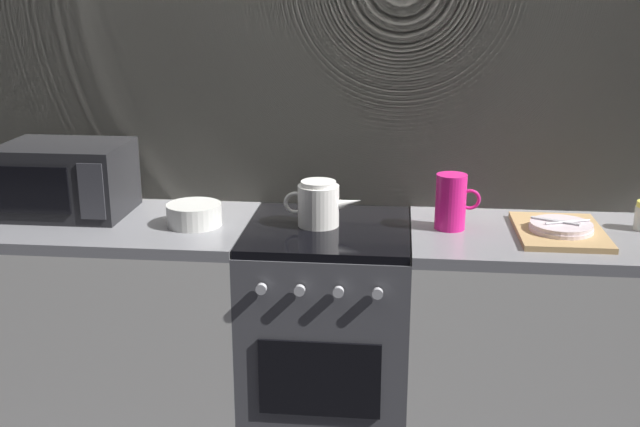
% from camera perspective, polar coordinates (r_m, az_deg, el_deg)
% --- Properties ---
extents(back_wall, '(3.60, 0.05, 2.40)m').
position_cam_1_polar(back_wall, '(3.03, 1.19, 6.27)').
color(back_wall, '#B2AD9E').
rests_on(back_wall, ground_plane).
extents(counter_left, '(1.20, 0.60, 0.90)m').
position_cam_1_polar(counter_left, '(3.16, -16.05, -8.24)').
color(counter_left, silver).
rests_on(counter_left, ground_plane).
extents(stove_unit, '(0.60, 0.63, 0.90)m').
position_cam_1_polar(stove_unit, '(2.96, 0.58, -9.35)').
color(stove_unit, '#4C4C51').
rests_on(stove_unit, ground_plane).
extents(counter_right, '(1.20, 0.60, 0.90)m').
position_cam_1_polar(counter_right, '(3.02, 18.08, -9.64)').
color(counter_right, silver).
rests_on(counter_right, ground_plane).
extents(microwave, '(0.46, 0.35, 0.27)m').
position_cam_1_polar(microwave, '(3.08, -18.23, 2.45)').
color(microwave, black).
rests_on(microwave, counter_left).
extents(kettle, '(0.28, 0.15, 0.17)m').
position_cam_1_polar(kettle, '(2.79, -0.09, 0.71)').
color(kettle, white).
rests_on(kettle, stove_unit).
extents(mixing_bowl, '(0.20, 0.20, 0.08)m').
position_cam_1_polar(mixing_bowl, '(2.84, -9.29, -0.07)').
color(mixing_bowl, silver).
rests_on(mixing_bowl, counter_left).
extents(pitcher, '(0.16, 0.11, 0.20)m').
position_cam_1_polar(pitcher, '(2.79, 9.68, 0.87)').
color(pitcher, '#E5197A').
rests_on(pitcher, counter_right).
extents(dish_pile, '(0.30, 0.40, 0.06)m').
position_cam_1_polar(dish_pile, '(2.83, 17.33, -1.15)').
color(dish_pile, tan).
rests_on(dish_pile, counter_right).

